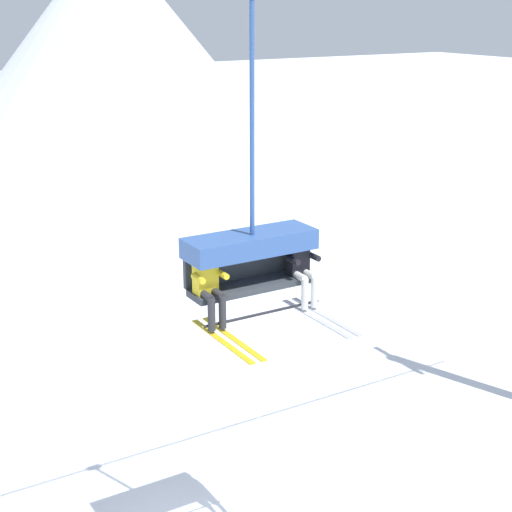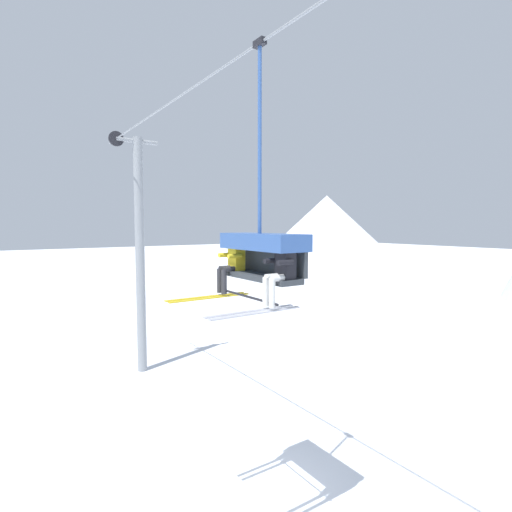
{
  "view_description": "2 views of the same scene",
  "coord_description": "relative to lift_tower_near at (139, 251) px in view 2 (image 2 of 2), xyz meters",
  "views": [
    {
      "loc": [
        -4.79,
        -10.27,
        8.97
      ],
      "look_at": [
        0.82,
        -0.87,
        5.39
      ],
      "focal_mm": 55.0,
      "sensor_mm": 36.0,
      "label": 1
    },
    {
      "loc": [
        6.86,
        -4.96,
        5.87
      ],
      "look_at": [
        0.82,
        -0.9,
        5.3
      ],
      "focal_mm": 28.0,
      "sensor_mm": 36.0,
      "label": 2
    }
  ],
  "objects": [
    {
      "name": "ground_plane",
      "position": [
        8.71,
        0.02,
        -4.85
      ],
      "size": [
        200.0,
        200.0,
        0.0
      ],
      "primitive_type": "plane",
      "color": "silver"
    },
    {
      "name": "lift_tower_near",
      "position": [
        0.0,
        0.0,
        0.0
      ],
      "size": [
        0.36,
        1.88,
        9.37
      ],
      "color": "gray",
      "rests_on": "ground_plane"
    },
    {
      "name": "skier_black",
      "position": [
        10.31,
        -0.93,
        0.27
      ],
      "size": [
        0.46,
        1.7,
        1.23
      ],
      "color": "black"
    },
    {
      "name": "lift_cable",
      "position": [
        9.03,
        -0.78,
        4.23
      ],
      "size": [
        20.07,
        0.05,
        0.05
      ],
      "color": "gray"
    },
    {
      "name": "skier_yellow",
      "position": [
        8.72,
        -0.93,
        0.27
      ],
      "size": [
        0.46,
        1.7,
        1.23
      ],
      "color": "yellow"
    },
    {
      "name": "mountain_peak_west",
      "position": [
        -30.76,
        39.73,
        0.38
      ],
      "size": [
        22.52,
        22.52,
        10.47
      ],
      "color": "white",
      "rests_on": "ground_plane"
    },
    {
      "name": "chairlift_chair",
      "position": [
        9.51,
        -0.71,
        0.62
      ],
      "size": [
        2.01,
        0.74,
        4.59
      ],
      "color": "#33383D"
    }
  ]
}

